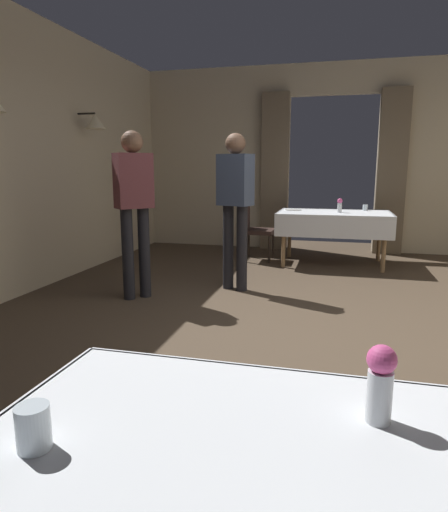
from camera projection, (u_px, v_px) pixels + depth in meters
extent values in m
plane|color=#4C3D2D|center=(315.00, 338.00, 3.64)|extent=(10.08, 10.08, 0.00)
cylinder|color=black|center=(86.00, 114.00, 5.69)|extent=(0.24, 0.02, 0.02)
cone|color=beige|center=(95.00, 122.00, 5.68)|extent=(0.26, 0.26, 0.18)
cube|color=beige|center=(217.00, 160.00, 7.82)|extent=(2.50, 0.12, 3.00)
cube|color=beige|center=(336.00, 78.00, 7.11)|extent=(1.40, 0.12, 0.50)
cube|color=#70604C|center=(275.00, 173.00, 7.48)|extent=(0.44, 0.14, 2.56)
cube|color=#70604C|center=(392.00, 173.00, 7.04)|extent=(0.44, 0.14, 2.56)
cylinder|color=olive|center=(111.00, 478.00, 1.46)|extent=(0.06, 0.06, 0.71)
cube|color=olive|center=(248.00, 467.00, 0.95)|extent=(1.19, 0.82, 0.03)
cube|color=white|center=(248.00, 459.00, 0.95)|extent=(1.25, 0.88, 0.01)
cube|color=white|center=(275.00, 405.00, 1.39)|extent=(1.25, 0.02, 0.25)
cube|color=white|center=(1.00, 462.00, 1.12)|extent=(0.02, 0.88, 0.25)
cylinder|color=olive|center=(284.00, 242.00, 6.18)|extent=(0.06, 0.06, 0.71)
cylinder|color=olive|center=(384.00, 246.00, 5.86)|extent=(0.06, 0.06, 0.71)
cylinder|color=olive|center=(290.00, 234.00, 6.92)|extent=(0.06, 0.06, 0.71)
cylinder|color=olive|center=(379.00, 237.00, 6.61)|extent=(0.06, 0.06, 0.71)
cube|color=olive|center=(334.00, 214.00, 6.32)|extent=(1.47, 0.94, 0.03)
cube|color=white|center=(334.00, 212.00, 6.32)|extent=(1.53, 1.00, 0.01)
cube|color=white|center=(333.00, 227.00, 5.87)|extent=(1.53, 0.02, 0.30)
cube|color=white|center=(334.00, 219.00, 6.82)|extent=(1.53, 0.02, 0.30)
cube|color=white|center=(280.00, 221.00, 6.53)|extent=(0.02, 1.00, 0.30)
cube|color=white|center=(391.00, 224.00, 6.16)|extent=(0.02, 1.00, 0.30)
cylinder|color=black|center=(273.00, 245.00, 6.84)|extent=(0.04, 0.04, 0.42)
cylinder|color=black|center=(269.00, 249.00, 6.48)|extent=(0.04, 0.04, 0.42)
cylinder|color=black|center=(248.00, 244.00, 6.93)|extent=(0.04, 0.04, 0.42)
cylinder|color=black|center=(243.00, 248.00, 6.57)|extent=(0.04, 0.04, 0.42)
cube|color=black|center=(259.00, 231.00, 6.66)|extent=(0.44, 0.44, 0.06)
cube|color=black|center=(246.00, 214.00, 6.66)|extent=(0.05, 0.42, 0.48)
cylinder|color=silver|center=(379.00, 397.00, 1.07)|extent=(0.06, 0.06, 0.13)
sphere|color=#D84C8C|center=(382.00, 360.00, 1.05)|extent=(0.07, 0.07, 0.07)
cylinder|color=silver|center=(33.00, 427.00, 0.97)|extent=(0.07, 0.07, 0.10)
cylinder|color=silver|center=(340.00, 208.00, 6.21)|extent=(0.06, 0.06, 0.13)
sphere|color=#D84C8C|center=(340.00, 201.00, 6.19)|extent=(0.07, 0.07, 0.07)
cylinder|color=silver|center=(365.00, 208.00, 6.49)|extent=(0.07, 0.07, 0.09)
cylinder|color=white|center=(293.00, 210.00, 6.55)|extent=(0.23, 0.23, 0.01)
cylinder|color=black|center=(144.00, 253.00, 4.74)|extent=(0.12, 0.12, 0.95)
cylinder|color=black|center=(128.00, 254.00, 4.64)|extent=(0.12, 0.12, 0.95)
cube|color=brown|center=(133.00, 181.00, 4.55)|extent=(0.41, 0.41, 0.55)
sphere|color=brown|center=(132.00, 142.00, 4.47)|extent=(0.22, 0.22, 0.22)
cylinder|color=black|center=(228.00, 247.00, 5.07)|extent=(0.12, 0.12, 0.95)
cylinder|color=black|center=(242.00, 249.00, 4.97)|extent=(0.12, 0.12, 0.95)
cube|color=#3F4C66|center=(235.00, 180.00, 4.87)|extent=(0.41, 0.33, 0.55)
sphere|color=brown|center=(235.00, 144.00, 4.80)|extent=(0.22, 0.22, 0.22)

